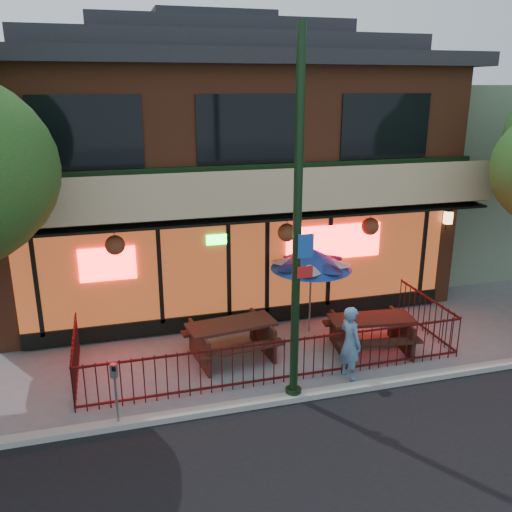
{
  "coord_description": "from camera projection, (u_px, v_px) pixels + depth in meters",
  "views": [
    {
      "loc": [
        -3.28,
        -9.37,
        5.98
      ],
      "look_at": [
        -0.11,
        2.0,
        2.26
      ],
      "focal_mm": 38.0,
      "sensor_mm": 36.0,
      "label": 1
    }
  ],
  "objects": [
    {
      "name": "patio_umbrella",
      "position": [
        311.0,
        258.0,
        13.23
      ],
      "size": [
        2.0,
        2.0,
        2.28
      ],
      "color": "gray",
      "rests_on": "ground"
    },
    {
      "name": "ground",
      "position": [
        287.0,
        387.0,
        11.25
      ],
      "size": [
        80.0,
        80.0,
        0.0
      ],
      "primitive_type": "plane",
      "color": "gray",
      "rests_on": "ground"
    },
    {
      "name": "picnic_table_right",
      "position": [
        371.0,
        329.0,
        12.67
      ],
      "size": [
        2.1,
        1.7,
        0.83
      ],
      "color": "#331A12",
      "rests_on": "ground"
    },
    {
      "name": "patio_fence",
      "position": [
        280.0,
        349.0,
        11.52
      ],
      "size": [
        8.44,
        2.62,
        1.0
      ],
      "color": "#3F0D0D",
      "rests_on": "ground"
    },
    {
      "name": "street_light",
      "position": [
        297.0,
        247.0,
        9.93
      ],
      "size": [
        0.43,
        0.32,
        7.0
      ],
      "color": "black",
      "rests_on": "ground"
    },
    {
      "name": "picnic_table_left",
      "position": [
        232.0,
        335.0,
        12.33
      ],
      "size": [
        2.17,
        1.77,
        0.85
      ],
      "color": "#401F17",
      "rests_on": "ground"
    },
    {
      "name": "restaurant_building",
      "position": [
        214.0,
        149.0,
        16.54
      ],
      "size": [
        12.96,
        9.49,
        8.05
      ],
      "color": "brown",
      "rests_on": "ground"
    },
    {
      "name": "pedestrian",
      "position": [
        350.0,
        343.0,
        11.38
      ],
      "size": [
        0.53,
        0.67,
        1.63
      ],
      "primitive_type": "imported",
      "rotation": [
        0.0,
        0.0,
        1.82
      ],
      "color": "#517AA2",
      "rests_on": "ground"
    },
    {
      "name": "neighbor_building",
      "position": [
        454.0,
        171.0,
        19.73
      ],
      "size": [
        6.0,
        7.0,
        6.0
      ],
      "primitive_type": "cube",
      "color": "slate",
      "rests_on": "ground"
    },
    {
      "name": "curb",
      "position": [
        295.0,
        397.0,
        10.77
      ],
      "size": [
        80.0,
        0.25,
        0.12
      ],
      "primitive_type": "cube",
      "color": "#999993",
      "rests_on": "ground"
    },
    {
      "name": "parking_meter_near",
      "position": [
        115.0,
        385.0,
        9.67
      ],
      "size": [
        0.14,
        0.13,
        1.29
      ],
      "color": "gray",
      "rests_on": "ground"
    }
  ]
}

